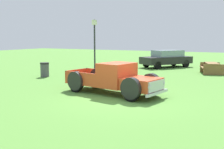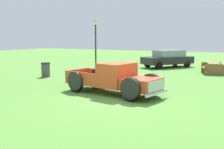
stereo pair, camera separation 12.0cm
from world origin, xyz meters
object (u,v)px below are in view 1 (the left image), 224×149
Objects in this scene: lamp_post_near at (95,44)px; picnic_table at (212,67)px; pickup_truck_foreground at (118,80)px; trash_can at (45,70)px; sedan_distant_a at (167,58)px.

lamp_post_near is 8.72m from picnic_table.
pickup_truck_foreground is 7.48m from trash_can.
lamp_post_near reaches higher than picnic_table.
sedan_distant_a is (-1.52, 12.42, 0.09)m from pickup_truck_foreground.
sedan_distant_a is at bearing 148.06° from picnic_table.
pickup_truck_foreground is at bearing -51.39° from lamp_post_near.
picnic_table is at bearing -31.94° from sedan_distant_a.
lamp_post_near is at bearing 128.61° from pickup_truck_foreground.
lamp_post_near is 4.41m from trash_can.
picnic_table is (2.64, 9.83, -0.20)m from pickup_truck_foreground.
lamp_post_near is at bearing 67.59° from trash_can.
picnic_table is 11.81m from trash_can.
sedan_distant_a is 4.91m from picnic_table.
lamp_post_near is 1.82× the size of picnic_table.
trash_can is at bearing -112.41° from lamp_post_near.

